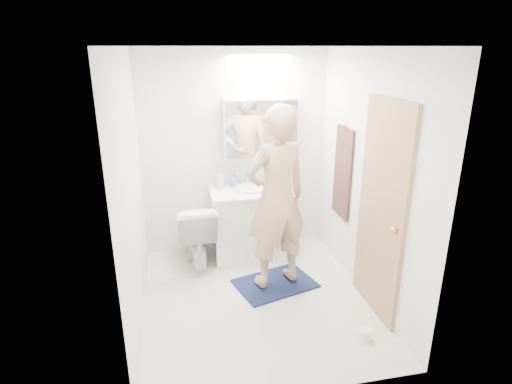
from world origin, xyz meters
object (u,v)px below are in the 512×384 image
object	(u,v)px
person	(277,198)
soap_bottle_a	(220,179)
medicine_cabinet	(261,128)
toilet_paper_roll	(365,334)
vanity_cabinet	(251,224)
soap_bottle_b	(234,179)
toothbrush_cup	(265,182)
toilet	(196,234)

from	to	relation	value
person	soap_bottle_a	bearing A→B (deg)	-79.40
medicine_cabinet	person	distance (m)	1.09
soap_bottle_a	toilet_paper_roll	distance (m)	2.32
person	toilet_paper_roll	world-z (taller)	person
soap_bottle_a	vanity_cabinet	bearing A→B (deg)	-23.99
vanity_cabinet	soap_bottle_b	bearing A→B (deg)	132.31
soap_bottle_a	medicine_cabinet	bearing A→B (deg)	6.83
vanity_cabinet	soap_bottle_a	world-z (taller)	soap_bottle_a
toothbrush_cup	person	bearing A→B (deg)	-96.01
soap_bottle_b	vanity_cabinet	bearing A→B (deg)	-47.69
vanity_cabinet	soap_bottle_b	distance (m)	0.58
medicine_cabinet	soap_bottle_a	distance (m)	0.76
toothbrush_cup	vanity_cabinet	bearing A→B (deg)	-142.70
vanity_cabinet	soap_bottle_b	size ratio (longest dim) A/B	4.71
medicine_cabinet	soap_bottle_a	world-z (taller)	medicine_cabinet
person	soap_bottle_b	size ratio (longest dim) A/B	9.75
medicine_cabinet	soap_bottle_b	xyz separation A→B (m)	(-0.33, -0.03, -0.58)
medicine_cabinet	toilet_paper_roll	size ratio (longest dim) A/B	8.00
medicine_cabinet	vanity_cabinet	bearing A→B (deg)	-127.91
person	toothbrush_cup	world-z (taller)	person
toilet	toilet_paper_roll	bearing A→B (deg)	126.28
vanity_cabinet	toilet	size ratio (longest dim) A/B	1.18
soap_bottle_b	toilet_paper_roll	distance (m)	2.27
toilet	toothbrush_cup	world-z (taller)	toothbrush_cup
vanity_cabinet	toothbrush_cup	world-z (taller)	toothbrush_cup
medicine_cabinet	toothbrush_cup	xyz separation A→B (m)	(0.05, -0.05, -0.64)
soap_bottle_b	toothbrush_cup	world-z (taller)	soap_bottle_b
vanity_cabinet	toothbrush_cup	xyz separation A→B (m)	(0.21, 0.16, 0.47)
toilet	person	world-z (taller)	person
medicine_cabinet	toothbrush_cup	distance (m)	0.64
vanity_cabinet	toilet_paper_roll	size ratio (longest dim) A/B	8.18
person	toilet_paper_roll	bearing A→B (deg)	102.41
toilet	medicine_cabinet	bearing A→B (deg)	-161.35
vanity_cabinet	toothbrush_cup	bearing A→B (deg)	37.30
medicine_cabinet	soap_bottle_b	size ratio (longest dim) A/B	4.61
vanity_cabinet	person	bearing A→B (deg)	-81.29
medicine_cabinet	toothbrush_cup	size ratio (longest dim) A/B	9.77
toothbrush_cup	soap_bottle_b	bearing A→B (deg)	176.94
toothbrush_cup	toilet_paper_roll	world-z (taller)	toothbrush_cup
soap_bottle_a	toothbrush_cup	xyz separation A→B (m)	(0.55, 0.01, -0.07)
toilet	soap_bottle_a	bearing A→B (deg)	-143.91
medicine_cabinet	soap_bottle_b	distance (m)	0.67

